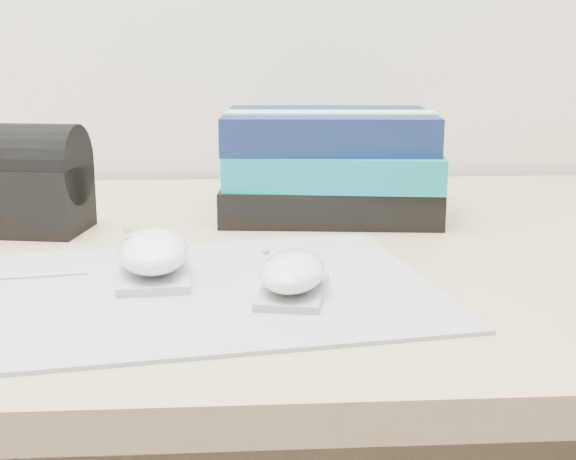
{
  "coord_description": "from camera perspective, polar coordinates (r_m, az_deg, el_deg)",
  "views": [
    {
      "loc": [
        -0.11,
        0.74,
        0.94
      ],
      "look_at": [
        -0.06,
        1.46,
        0.77
      ],
      "focal_mm": 50.0,
      "sensor_mm": 36.0,
      "label": 1
    }
  ],
  "objects": [
    {
      "name": "desk",
      "position": [
        1.01,
        2.71,
        -12.8
      ],
      "size": [
        1.6,
        0.8,
        0.73
      ],
      "color": "tan",
      "rests_on": "ground"
    },
    {
      "name": "mousepad",
      "position": [
        0.7,
        -6.32,
        -4.18
      ],
      "size": [
        0.44,
        0.37,
        0.0
      ],
      "primitive_type": "cube",
      "rotation": [
        0.0,
        0.0,
        0.16
      ],
      "color": "gray",
      "rests_on": "desk"
    },
    {
      "name": "mouse_rear",
      "position": [
        0.73,
        -9.56,
        -1.77
      ],
      "size": [
        0.07,
        0.12,
        0.05
      ],
      "color": "#B0B1B3",
      "rests_on": "mousepad"
    },
    {
      "name": "mouse_front",
      "position": [
        0.67,
        0.35,
        -3.2
      ],
      "size": [
        0.07,
        0.11,
        0.04
      ],
      "color": "#9A9B9D",
      "rests_on": "mousepad"
    },
    {
      "name": "book_stack",
      "position": [
        0.99,
        3.07,
        4.73
      ],
      "size": [
        0.28,
        0.24,
        0.13
      ],
      "color": "black",
      "rests_on": "desk"
    },
    {
      "name": "pouch",
      "position": [
        0.94,
        -18.26,
        3.41
      ],
      "size": [
        0.14,
        0.11,
        0.12
      ],
      "color": "black",
      "rests_on": "desk"
    }
  ]
}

